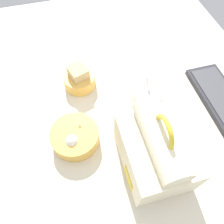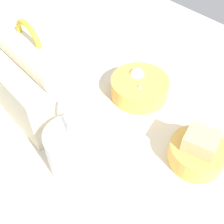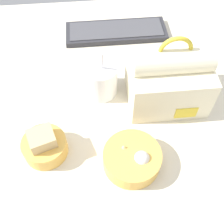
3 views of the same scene
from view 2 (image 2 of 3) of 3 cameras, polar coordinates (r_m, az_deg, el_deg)
desk_surface at (r=61.10cm, az=-0.70°, el=-3.74°), size 140.00×110.00×2.00cm
lunch_bag at (r=61.35cm, az=-14.58°, el=6.42°), size 20.29×15.89×21.34cm
soup_cup at (r=51.33cm, az=-8.01°, el=-7.53°), size 9.36×9.36×15.64cm
bento_bowl_sandwich at (r=55.45cm, az=16.94°, el=-7.64°), size 10.58×10.58×7.70cm
bento_bowl_snacks at (r=65.97cm, az=5.58°, el=5.09°), size 13.46×13.46×5.86cm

